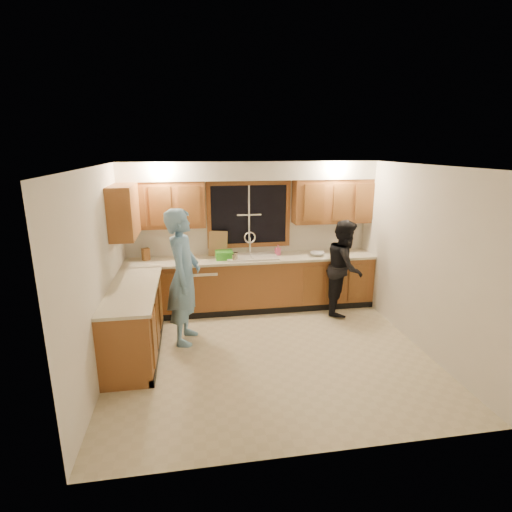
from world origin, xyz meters
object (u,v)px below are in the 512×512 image
at_px(sink, 252,260).
at_px(stove, 128,340).
at_px(dishwasher, 202,289).
at_px(man, 184,277).
at_px(knife_block, 146,254).
at_px(bowl, 317,254).
at_px(dish_crate, 224,255).
at_px(soap_bottle, 278,250).
at_px(woman, 345,267).

relative_size(sink, stove, 0.96).
relative_size(dishwasher, stove, 0.91).
height_order(man, knife_block, man).
bearing_deg(bowl, knife_block, 176.36).
bearing_deg(dish_crate, soap_bottle, 6.42).
height_order(knife_block, dish_crate, knife_block).
relative_size(sink, dish_crate, 3.06).
bearing_deg(man, soap_bottle, -43.82).
distance_m(man, knife_block, 1.30).
height_order(woman, soap_bottle, woman).
relative_size(sink, man, 0.45).
bearing_deg(dishwasher, soap_bottle, 4.44).
bearing_deg(sink, knife_block, 176.58).
distance_m(knife_block, soap_bottle, 2.21).
height_order(woman, knife_block, woman).
height_order(sink, stove, sink).
relative_size(man, soap_bottle, 11.12).
height_order(dishwasher, knife_block, knife_block).
bearing_deg(dishwasher, knife_block, 172.43).
distance_m(sink, bowl, 1.14).
bearing_deg(sink, dish_crate, -177.85).
distance_m(knife_block, dish_crate, 1.28).
xyz_separation_m(knife_block, bowl, (2.87, -0.18, -0.07)).
distance_m(stove, bowl, 3.45).
height_order(dishwasher, dish_crate, dish_crate).
xyz_separation_m(sink, dish_crate, (-0.47, -0.02, 0.12)).
xyz_separation_m(dishwasher, knife_block, (-0.89, 0.12, 0.61)).
bearing_deg(man, knife_block, 39.72).
distance_m(man, soap_bottle, 1.95).
height_order(knife_block, bowl, knife_block).
height_order(sink, woman, woman).
bearing_deg(dish_crate, stove, -126.45).
xyz_separation_m(stove, bowl, (2.93, 1.75, 0.50)).
bearing_deg(stove, bowl, 30.78).
relative_size(man, dish_crate, 6.88).
bearing_deg(dish_crate, woman, -11.13).
distance_m(woman, dish_crate, 2.02).
bearing_deg(man, bowl, -56.00).
bearing_deg(knife_block, soap_bottle, -32.03).
distance_m(stove, dish_crate, 2.31).
height_order(dishwasher, stove, stove).
bearing_deg(bowl, soap_bottle, 165.81).
bearing_deg(man, woman, -65.52).
bearing_deg(bowl, dish_crate, 177.80).
relative_size(woman, bowl, 6.62).
distance_m(dishwasher, soap_bottle, 1.45).
height_order(woman, dish_crate, woman).
height_order(dish_crate, soap_bottle, soap_bottle).
relative_size(soap_bottle, bowl, 0.73).
xyz_separation_m(dishwasher, soap_bottle, (1.32, 0.10, 0.60)).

